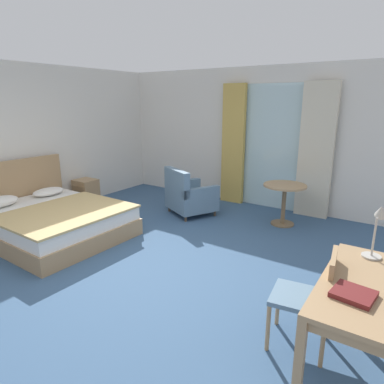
{
  "coord_description": "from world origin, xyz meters",
  "views": [
    {
      "loc": [
        2.73,
        -2.88,
        2.05
      ],
      "look_at": [
        0.44,
        0.51,
        0.94
      ],
      "focal_mm": 31.55,
      "sensor_mm": 36.0,
      "label": 1
    }
  ],
  "objects": [
    {
      "name": "desk_lamp",
      "position": [
        2.54,
        0.24,
        1.06
      ],
      "size": [
        0.16,
        0.28,
        0.46
      ],
      "color": "#B7B2A8",
      "rests_on": "writing_desk"
    },
    {
      "name": "wall_back",
      "position": [
        0.0,
        3.4,
        1.34
      ],
      "size": [
        6.17,
        0.12,
        2.68
      ],
      "primitive_type": "cube",
      "color": "silver",
      "rests_on": "ground"
    },
    {
      "name": "wall_left",
      "position": [
        -3.02,
        0.0,
        1.34
      ],
      "size": [
        0.12,
        6.91,
        2.68
      ],
      "primitive_type": "cube",
      "color": "silver",
      "rests_on": "ground"
    },
    {
      "name": "armchair_by_window",
      "position": [
        -0.66,
        2.05,
        0.35
      ],
      "size": [
        1.01,
        0.99,
        0.87
      ],
      "color": "slate",
      "rests_on": "ground"
    },
    {
      "name": "round_cafe_table",
      "position": [
        0.98,
        2.49,
        0.52
      ],
      "size": [
        0.71,
        0.71,
        0.7
      ],
      "color": "tan",
      "rests_on": "ground"
    },
    {
      "name": "desk_chair",
      "position": [
        2.18,
        -0.29,
        0.5
      ],
      "size": [
        0.52,
        0.48,
        0.89
      ],
      "color": "slate",
      "rests_on": "ground"
    },
    {
      "name": "curtain_panel_right",
      "position": [
        1.24,
        3.22,
        1.19
      ],
      "size": [
        0.59,
        0.1,
        2.37
      ],
      "primitive_type": "cube",
      "color": "beige",
      "rests_on": "ground"
    },
    {
      "name": "writing_desk",
      "position": [
        2.58,
        -0.35,
        0.67
      ],
      "size": [
        0.64,
        1.31,
        0.76
      ],
      "color": "tan",
      "rests_on": "ground"
    },
    {
      "name": "closed_book",
      "position": [
        2.51,
        -0.59,
        0.78
      ],
      "size": [
        0.29,
        0.28,
        0.03
      ],
      "primitive_type": "cube",
      "rotation": [
        0.0,
        0.0,
        -0.13
      ],
      "color": "maroon",
      "rests_on": "writing_desk"
    },
    {
      "name": "balcony_glass_door",
      "position": [
        0.43,
        3.32,
        1.18
      ],
      "size": [
        1.18,
        0.02,
        2.36
      ],
      "primitive_type": "cube",
      "color": "silver",
      "rests_on": "ground"
    },
    {
      "name": "curtain_panel_left",
      "position": [
        -0.38,
        3.22,
        1.19
      ],
      "size": [
        0.47,
        0.1,
        2.37
      ],
      "primitive_type": "cube",
      "color": "tan",
      "rests_on": "ground"
    },
    {
      "name": "ground",
      "position": [
        0.0,
        0.0,
        -0.05
      ],
      "size": [
        6.57,
        7.31,
        0.1
      ],
      "primitive_type": "cube",
      "color": "#38567A"
    },
    {
      "name": "bed",
      "position": [
        -1.86,
        -0.01,
        0.26
      ],
      "size": [
        2.19,
        1.8,
        1.09
      ],
      "color": "tan",
      "rests_on": "ground"
    },
    {
      "name": "nightstand",
      "position": [
        -2.67,
        1.33,
        0.27
      ],
      "size": [
        0.41,
        0.38,
        0.53
      ],
      "color": "tan",
      "rests_on": "ground"
    }
  ]
}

